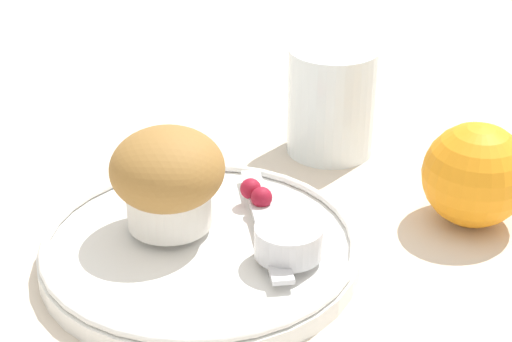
# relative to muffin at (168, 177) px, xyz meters

# --- Properties ---
(ground_plane) EXTENTS (3.00, 3.00, 0.00)m
(ground_plane) POSITION_rel_muffin_xyz_m (0.01, 0.02, -0.06)
(ground_plane) COLOR beige
(plate) EXTENTS (0.23, 0.23, 0.02)m
(plate) POSITION_rel_muffin_xyz_m (0.03, 0.01, -0.05)
(plate) COLOR white
(plate) RESTS_ON ground_plane
(muffin) EXTENTS (0.08, 0.08, 0.07)m
(muffin) POSITION_rel_muffin_xyz_m (0.00, 0.00, 0.00)
(muffin) COLOR silver
(muffin) RESTS_ON plate
(cream_ramekin) EXTENTS (0.05, 0.05, 0.02)m
(cream_ramekin) POSITION_rel_muffin_xyz_m (0.08, 0.05, -0.03)
(cream_ramekin) COLOR silver
(cream_ramekin) RESTS_ON plate
(berry_pair) EXTENTS (0.03, 0.02, 0.02)m
(berry_pair) POSITION_rel_muffin_xyz_m (0.01, 0.07, -0.03)
(berry_pair) COLOR maroon
(berry_pair) RESTS_ON plate
(butter_knife) EXTENTS (0.14, 0.07, 0.00)m
(butter_knife) POSITION_rel_muffin_xyz_m (0.04, 0.06, -0.04)
(butter_knife) COLOR silver
(butter_knife) RESTS_ON plate
(orange_fruit) EXTENTS (0.08, 0.08, 0.08)m
(orange_fruit) POSITION_rel_muffin_xyz_m (0.09, 0.21, -0.02)
(orange_fruit) COLOR orange
(orange_fruit) RESTS_ON ground_plane
(juice_glass) EXTENTS (0.08, 0.08, 0.10)m
(juice_glass) POSITION_rel_muffin_xyz_m (-0.06, 0.19, -0.01)
(juice_glass) COLOR silver
(juice_glass) RESTS_ON ground_plane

